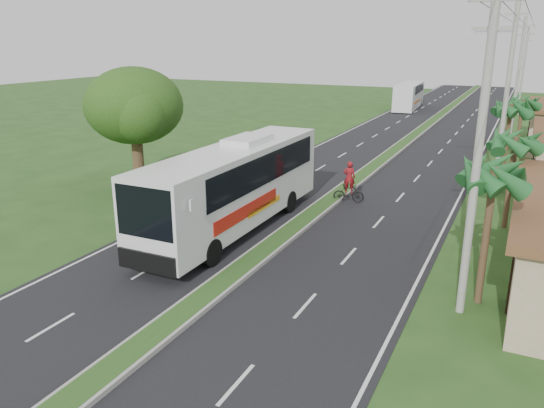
% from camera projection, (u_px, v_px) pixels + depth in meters
% --- Properties ---
extents(ground, '(180.00, 180.00, 0.00)m').
position_uv_depth(ground, '(221.00, 287.00, 20.31)').
color(ground, '#224318').
rests_on(ground, ground).
extents(road_asphalt, '(14.00, 160.00, 0.02)m').
position_uv_depth(road_asphalt, '(367.00, 173.00, 37.50)').
color(road_asphalt, black).
rests_on(road_asphalt, ground).
extents(median_strip, '(1.20, 160.00, 0.18)m').
position_uv_depth(median_strip, '(367.00, 172.00, 37.47)').
color(median_strip, gray).
rests_on(median_strip, ground).
extents(lane_edge_left, '(0.12, 160.00, 0.01)m').
position_uv_depth(lane_edge_left, '(281.00, 164.00, 40.28)').
color(lane_edge_left, silver).
rests_on(lane_edge_left, ground).
extents(lane_edge_right, '(0.12, 160.00, 0.01)m').
position_uv_depth(lane_edge_right, '(466.00, 184.00, 34.72)').
color(lane_edge_right, silver).
rests_on(lane_edge_right, ground).
extents(palm_verge_a, '(2.40, 2.40, 5.45)m').
position_uv_depth(palm_verge_a, '(494.00, 175.00, 17.74)').
color(palm_verge_a, '#473321').
rests_on(palm_verge_a, ground).
extents(palm_verge_b, '(2.40, 2.40, 5.05)m').
position_uv_depth(palm_verge_b, '(516.00, 142.00, 25.43)').
color(palm_verge_b, '#473321').
rests_on(palm_verge_b, ground).
extents(palm_verge_c, '(2.40, 2.40, 5.85)m').
position_uv_depth(palm_verge_c, '(511.00, 109.00, 31.47)').
color(palm_verge_c, '#473321').
rests_on(palm_verge_c, ground).
extents(palm_verge_d, '(2.40, 2.40, 5.25)m').
position_uv_depth(palm_verge_d, '(523.00, 103.00, 39.17)').
color(palm_verge_d, '#473321').
rests_on(palm_verge_d, ground).
extents(shade_tree, '(6.30, 6.00, 7.54)m').
position_uv_depth(shade_tree, '(133.00, 108.00, 32.44)').
color(shade_tree, '#473321').
rests_on(shade_tree, ground).
extents(utility_pole_a, '(1.60, 0.28, 11.00)m').
position_uv_depth(utility_pole_a, '(478.00, 152.00, 16.81)').
color(utility_pole_a, gray).
rests_on(utility_pole_a, ground).
extents(utility_pole_b, '(3.20, 0.28, 12.00)m').
position_uv_depth(utility_pole_b, '(507.00, 91.00, 30.40)').
color(utility_pole_b, gray).
rests_on(utility_pole_b, ground).
extents(utility_pole_c, '(1.60, 0.28, 11.00)m').
position_uv_depth(utility_pole_c, '(518.00, 78.00, 47.76)').
color(utility_pole_c, gray).
rests_on(utility_pole_c, ground).
extents(utility_pole_d, '(1.60, 0.28, 10.50)m').
position_uv_depth(utility_pole_d, '(523.00, 70.00, 65.03)').
color(utility_pole_d, gray).
rests_on(utility_pole_d, ground).
extents(coach_bus_main, '(2.96, 13.74, 4.44)m').
position_uv_depth(coach_bus_main, '(236.00, 182.00, 25.82)').
color(coach_bus_main, silver).
rests_on(coach_bus_main, ground).
extents(coach_bus_far, '(3.28, 11.70, 3.37)m').
position_uv_depth(coach_bus_far, '(409.00, 94.00, 71.47)').
color(coach_bus_far, silver).
rests_on(coach_bus_far, ground).
extents(motorcyclist, '(1.82, 0.93, 2.43)m').
position_uv_depth(motorcyclist, '(349.00, 187.00, 30.56)').
color(motorcyclist, black).
rests_on(motorcyclist, ground).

